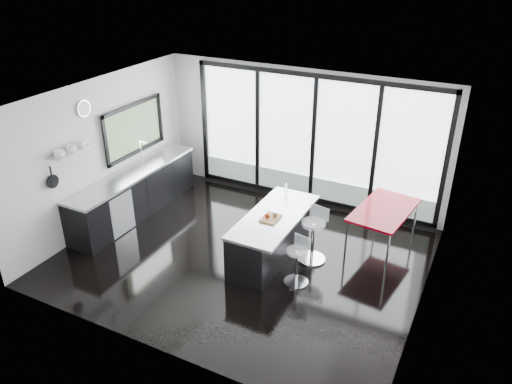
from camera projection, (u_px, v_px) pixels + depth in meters
The scene contains 11 objects.
floor at pixel (243, 256), 8.77m from camera, with size 6.00×5.00×0.00m, color black.
ceiling at pixel (241, 101), 7.51m from camera, with size 6.00×5.00×0.00m, color white.
wall_back at pixel (312, 145), 10.05m from camera, with size 6.00×0.09×2.80m.
wall_front at pixel (146, 263), 6.15m from camera, with size 6.00×0.00×2.80m, color beige.
wall_left at pixel (112, 140), 9.49m from camera, with size 0.26×5.00×2.80m.
wall_right at pixel (432, 227), 6.92m from camera, with size 0.00×5.00×2.80m, color beige.
counter_cabinets at pixel (135, 192), 9.96m from camera, with size 0.69×3.24×1.36m.
island at pixel (270, 235), 8.59m from camera, with size 0.87×2.05×1.09m.
bar_stool_near at pixel (297, 266), 7.94m from camera, with size 0.40×0.40×0.63m, color silver.
bar_stool_far at pixel (313, 241), 8.50m from camera, with size 0.48×0.48×0.76m, color silver.
red_table at pixel (382, 228), 8.85m from camera, with size 0.84×1.47×0.79m, color #6E0009.
Camera 1 is at (3.52, -6.43, 4.94)m, focal length 35.00 mm.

